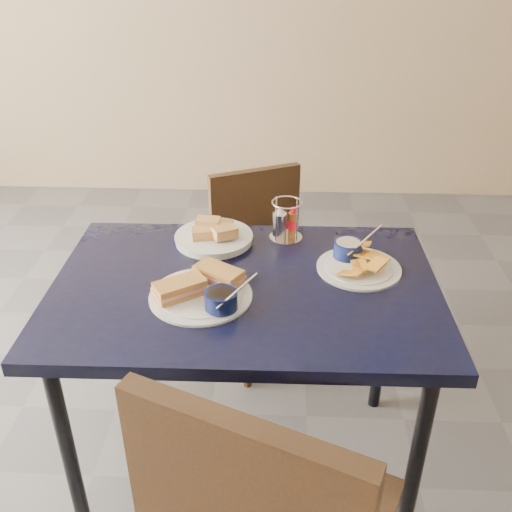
{
  "coord_description": "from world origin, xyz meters",
  "views": [
    {
      "loc": [
        0.25,
        -1.3,
        1.65
      ],
      "look_at": [
        0.19,
        0.13,
        0.82
      ],
      "focal_mm": 40.0,
      "sensor_mm": 36.0,
      "label": 1
    }
  ],
  "objects_px": {
    "dining_table": "(245,304)",
    "chair_far": "(270,256)",
    "sandwich_plate": "(204,290)",
    "bread_basket": "(214,236)",
    "condiment_caddy": "(285,223)",
    "plantain_plate": "(355,260)"
  },
  "relations": [
    {
      "from": "sandwich_plate",
      "to": "bread_basket",
      "type": "xyz_separation_m",
      "value": [
        -0.01,
        0.33,
        -0.0
      ]
    },
    {
      "from": "condiment_caddy",
      "to": "chair_far",
      "type": "bearing_deg",
      "value": 98.02
    },
    {
      "from": "sandwich_plate",
      "to": "bread_basket",
      "type": "height_order",
      "value": "sandwich_plate"
    },
    {
      "from": "dining_table",
      "to": "chair_far",
      "type": "distance_m",
      "value": 0.69
    },
    {
      "from": "dining_table",
      "to": "chair_far",
      "type": "xyz_separation_m",
      "value": [
        0.06,
        0.66,
        -0.21
      ]
    },
    {
      "from": "chair_far",
      "to": "sandwich_plate",
      "type": "relative_size",
      "value": 2.64
    },
    {
      "from": "bread_basket",
      "to": "chair_far",
      "type": "bearing_deg",
      "value": 66.0
    },
    {
      "from": "bread_basket",
      "to": "dining_table",
      "type": "bearing_deg",
      "value": -64.84
    },
    {
      "from": "sandwich_plate",
      "to": "bread_basket",
      "type": "bearing_deg",
      "value": 91.4
    },
    {
      "from": "bread_basket",
      "to": "sandwich_plate",
      "type": "bearing_deg",
      "value": -88.6
    },
    {
      "from": "chair_far",
      "to": "plantain_plate",
      "type": "height_order",
      "value": "plantain_plate"
    },
    {
      "from": "sandwich_plate",
      "to": "condiment_caddy",
      "type": "height_order",
      "value": "condiment_caddy"
    },
    {
      "from": "dining_table",
      "to": "condiment_caddy",
      "type": "distance_m",
      "value": 0.33
    },
    {
      "from": "chair_far",
      "to": "condiment_caddy",
      "type": "bearing_deg",
      "value": -81.98
    },
    {
      "from": "chair_far",
      "to": "sandwich_plate",
      "type": "distance_m",
      "value": 0.81
    },
    {
      "from": "sandwich_plate",
      "to": "plantain_plate",
      "type": "bearing_deg",
      "value": 23.43
    },
    {
      "from": "dining_table",
      "to": "bread_basket",
      "type": "distance_m",
      "value": 0.29
    },
    {
      "from": "dining_table",
      "to": "chair_far",
      "type": "relative_size",
      "value": 1.39
    },
    {
      "from": "chair_far",
      "to": "condiment_caddy",
      "type": "distance_m",
      "value": 0.5
    },
    {
      "from": "sandwich_plate",
      "to": "condiment_caddy",
      "type": "relative_size",
      "value": 2.28
    },
    {
      "from": "dining_table",
      "to": "plantain_plate",
      "type": "xyz_separation_m",
      "value": [
        0.33,
        0.12,
        0.09
      ]
    },
    {
      "from": "plantain_plate",
      "to": "bread_basket",
      "type": "distance_m",
      "value": 0.47
    }
  ]
}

